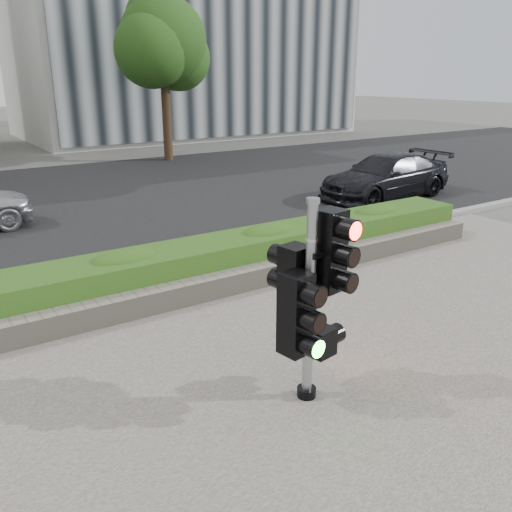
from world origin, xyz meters
The scene contains 10 objects.
ground centered at (0.00, 0.00, 0.00)m, with size 120.00×120.00×0.00m, color #51514C.
sidewalk centered at (0.00, -2.50, 0.01)m, with size 16.00×11.00×0.03m, color #9E9389.
road centered at (0.00, 10.00, 0.01)m, with size 60.00×13.00×0.02m, color black.
curb centered at (0.00, 3.15, 0.06)m, with size 60.00×0.25×0.12m, color gray.
stone_wall centered at (0.00, 1.90, 0.20)m, with size 12.00×0.32×0.34m, color gray.
hedge centered at (0.00, 2.55, 0.37)m, with size 12.00×1.00×0.68m, color #5D972E.
building_right centered at (11.00, 25.00, 6.00)m, with size 18.00×10.00×12.00m, color #B7B7B2.
tree_right centered at (5.48, 15.55, 4.48)m, with size 4.10×3.58×6.53m.
traffic_signal centered at (-0.52, -1.09, 1.26)m, with size 0.79×0.63×2.22m.
car_dark centered at (7.63, 5.57, 0.63)m, with size 1.71×4.22×1.22m, color black.
Camera 1 is at (-3.85, -5.11, 3.39)m, focal length 38.00 mm.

